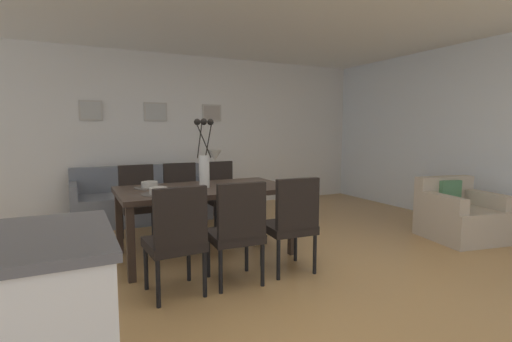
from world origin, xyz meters
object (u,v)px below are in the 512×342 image
(dining_chair_far_right, at_px, (182,195))
(table_lamp, at_px, (215,159))
(bowl_near_right, at_px, (149,184))
(sofa, at_px, (142,201))
(dining_chair_near_left, at_px, (177,236))
(dining_chair_mid_right, at_px, (221,192))
(dining_chair_mid_left, at_px, (292,220))
(side_table, at_px, (215,197))
(dining_chair_far_left, at_px, (237,228))
(bowl_near_left, at_px, (158,190))
(dining_chair_near_right, at_px, (139,199))
(framed_picture_left, at_px, (91,110))
(framed_picture_center, at_px, (156,112))
(armchair, at_px, (459,216))
(framed_picture_right, at_px, (212,113))
(dining_table, at_px, (205,194))
(centerpiece_vase, at_px, (204,161))

(dining_chair_far_right, distance_m, table_lamp, 1.32)
(bowl_near_right, distance_m, sofa, 1.78)
(dining_chair_near_left, relative_size, dining_chair_mid_right, 1.00)
(dining_chair_far_right, xyz_separation_m, dining_chair_mid_left, (0.56, -1.78, 0.00))
(bowl_near_right, distance_m, side_table, 2.19)
(dining_chair_far_left, height_order, side_table, dining_chair_far_left)
(dining_chair_far_left, height_order, bowl_near_left, dining_chair_far_left)
(dining_chair_near_right, bearing_deg, sofa, 78.81)
(dining_chair_far_right, distance_m, sofa, 1.11)
(dining_chair_far_left, relative_size, side_table, 1.77)
(sofa, bearing_deg, bowl_near_right, -96.38)
(dining_chair_near_left, distance_m, table_lamp, 3.12)
(framed_picture_left, relative_size, framed_picture_center, 0.90)
(side_table, relative_size, armchair, 0.56)
(framed_picture_right, bearing_deg, side_table, -106.14)
(dining_chair_far_right, distance_m, bowl_near_left, 1.28)
(table_lamp, relative_size, framed_picture_center, 1.38)
(dining_chair_far_left, bearing_deg, framed_picture_left, 105.86)
(bowl_near_right, relative_size, framed_picture_left, 0.51)
(dining_chair_far_right, distance_m, bowl_near_right, 0.90)
(dining_table, height_order, framed_picture_left, framed_picture_left)
(dining_chair_near_right, height_order, armchair, dining_chair_near_right)
(dining_chair_near_left, relative_size, bowl_near_right, 5.41)
(dining_table, distance_m, dining_chair_far_right, 0.91)
(sofa, height_order, framed_picture_left, framed_picture_left)
(dining_chair_near_right, relative_size, framed_picture_center, 2.48)
(dining_chair_far_right, xyz_separation_m, bowl_near_right, (-0.54, -0.68, 0.27))
(dining_chair_near_right, bearing_deg, dining_chair_far_left, -73.46)
(dining_chair_near_right, distance_m, bowl_near_right, 0.72)
(dining_chair_mid_left, bearing_deg, dining_chair_near_right, 121.99)
(bowl_near_right, relative_size, sofa, 0.09)
(bowl_near_right, bearing_deg, sofa, 83.62)
(dining_table, xyz_separation_m, side_table, (0.80, 1.87, -0.41))
(sofa, bearing_deg, bowl_near_left, -95.05)
(dining_table, bearing_deg, table_lamp, 66.71)
(centerpiece_vase, relative_size, framed_picture_left, 2.21)
(dining_chair_far_left, bearing_deg, framed_picture_right, 73.64)
(dining_table, relative_size, dining_chair_mid_left, 1.96)
(dining_chair_near_left, height_order, centerpiece_vase, centerpiece_vase)
(table_lamp, bearing_deg, dining_chair_mid_right, -105.50)
(table_lamp, distance_m, armchair, 3.57)
(dining_chair_mid_right, height_order, bowl_near_left, dining_chair_mid_right)
(sofa, xyz_separation_m, table_lamp, (1.15, -0.06, 0.61))
(dining_chair_mid_left, relative_size, framed_picture_center, 2.48)
(dining_chair_near_left, distance_m, framed_picture_center, 3.59)
(bowl_near_left, relative_size, table_lamp, 0.33)
(table_lamp, bearing_deg, side_table, 180.00)
(dining_chair_near_left, distance_m, dining_chair_mid_left, 1.11)
(framed_picture_center, bearing_deg, armchair, -47.24)
(dining_chair_far_right, distance_m, framed_picture_left, 2.14)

